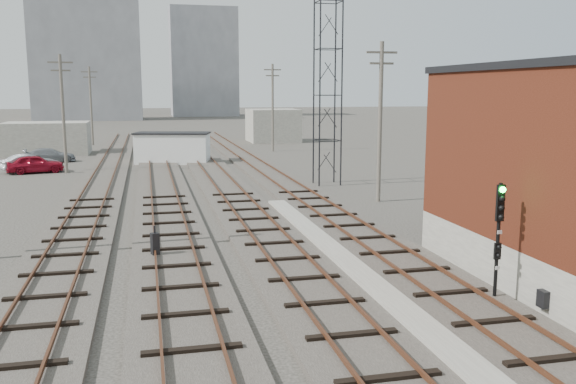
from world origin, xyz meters
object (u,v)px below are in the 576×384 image
object	(u,v)px
car_red	(35,164)
car_grey	(50,155)
car_silver	(30,163)
signal_mast	(499,235)
site_trailer	(173,148)
switch_stand	(155,245)

from	to	relation	value
car_red	car_grey	world-z (taller)	car_red
car_red	car_silver	bearing A→B (deg)	19.06
car_silver	car_grey	distance (m)	6.53
signal_mast	car_grey	world-z (taller)	signal_mast
signal_mast	site_trailer	size ratio (longest dim) A/B	0.53
car_silver	site_trailer	bearing A→B (deg)	-99.38
signal_mast	car_red	xyz separation A→B (m)	(-18.53, 34.23, -1.38)
switch_stand	car_red	world-z (taller)	car_red
signal_mast	car_silver	world-z (taller)	signal_mast
car_silver	car_grey	size ratio (longest dim) A/B	0.97
switch_stand	site_trailer	world-z (taller)	site_trailer
switch_stand	car_red	distance (m)	28.39
switch_stand	car_grey	bearing A→B (deg)	83.76
car_red	car_silver	distance (m)	0.91
car_red	switch_stand	bearing A→B (deg)	-175.78
switch_stand	car_grey	size ratio (longest dim) A/B	0.28
switch_stand	car_grey	xyz separation A→B (m)	(-8.59, 34.32, 0.06)
signal_mast	site_trailer	xyz separation A→B (m)	(-7.89, 38.30, -0.73)
car_silver	car_grey	world-z (taller)	car_silver
signal_mast	switch_stand	bearing A→B (deg)	144.04
switch_stand	site_trailer	size ratio (longest dim) A/B	0.18
site_trailer	car_silver	bearing A→B (deg)	-149.32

